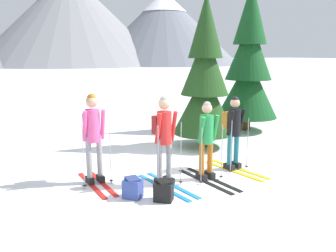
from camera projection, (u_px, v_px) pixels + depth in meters
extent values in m
plane|color=white|center=(171.00, 180.00, 7.13)|extent=(400.00, 400.00, 0.00)
cube|color=red|center=(102.00, 183.00, 6.93)|extent=(0.21, 1.57, 0.02)
cube|color=red|center=(92.00, 185.00, 6.82)|extent=(0.21, 1.57, 0.02)
cube|color=black|center=(101.00, 178.00, 7.00)|extent=(0.13, 0.27, 0.12)
cylinder|color=gray|center=(100.00, 156.00, 6.90)|extent=(0.11, 0.11, 0.86)
cube|color=black|center=(90.00, 180.00, 6.89)|extent=(0.13, 0.27, 0.12)
cylinder|color=gray|center=(89.00, 158.00, 6.79)|extent=(0.11, 0.11, 0.86)
cylinder|color=#E55193|center=(93.00, 126.00, 6.72)|extent=(0.28, 0.28, 0.64)
sphere|color=tan|center=(92.00, 102.00, 6.62)|extent=(0.23, 0.23, 0.23)
sphere|color=#B76019|center=(92.00, 98.00, 6.61)|extent=(0.17, 0.17, 0.17)
cylinder|color=#E55193|center=(103.00, 124.00, 6.75)|extent=(0.10, 0.21, 0.61)
cylinder|color=#E55193|center=(85.00, 126.00, 6.57)|extent=(0.10, 0.21, 0.61)
cylinder|color=#A5A5AD|center=(110.00, 152.00, 6.81)|extent=(0.02, 0.02, 1.29)
cylinder|color=black|center=(111.00, 180.00, 6.93)|extent=(0.07, 0.07, 0.01)
cylinder|color=#A5A5AD|center=(83.00, 156.00, 6.54)|extent=(0.02, 0.02, 1.29)
cylinder|color=black|center=(85.00, 186.00, 6.66)|extent=(0.07, 0.07, 0.01)
cube|color=maroon|center=(90.00, 123.00, 6.85)|extent=(0.27, 0.18, 0.36)
cube|color=#1E84D1|center=(172.00, 185.00, 6.83)|extent=(0.39, 1.67, 0.02)
cube|color=#1E84D1|center=(163.00, 187.00, 6.71)|extent=(0.39, 1.67, 0.02)
cube|color=black|center=(169.00, 180.00, 6.90)|extent=(0.15, 0.28, 0.12)
cylinder|color=gray|center=(169.00, 158.00, 6.80)|extent=(0.11, 0.11, 0.85)
cube|color=black|center=(160.00, 182.00, 6.77)|extent=(0.15, 0.28, 0.12)
cylinder|color=gray|center=(160.00, 160.00, 6.68)|extent=(0.11, 0.11, 0.85)
cylinder|color=red|center=(164.00, 128.00, 6.61)|extent=(0.28, 0.28, 0.64)
sphere|color=tan|center=(164.00, 104.00, 6.52)|extent=(0.23, 0.23, 0.23)
sphere|color=gray|center=(164.00, 100.00, 6.50)|extent=(0.17, 0.17, 0.17)
cylinder|color=red|center=(174.00, 126.00, 6.67)|extent=(0.12, 0.21, 0.60)
cylinder|color=red|center=(158.00, 128.00, 6.46)|extent=(0.12, 0.21, 0.60)
cylinder|color=#A5A5AD|center=(181.00, 154.00, 6.73)|extent=(0.02, 0.02, 1.27)
cylinder|color=black|center=(181.00, 182.00, 6.85)|extent=(0.07, 0.07, 0.01)
cylinder|color=#A5A5AD|center=(158.00, 159.00, 6.42)|extent=(0.02, 0.02, 1.27)
cylinder|color=black|center=(158.00, 188.00, 6.54)|extent=(0.07, 0.07, 0.01)
cube|color=maroon|center=(159.00, 125.00, 6.74)|extent=(0.28, 0.20, 0.36)
cube|color=black|center=(213.00, 179.00, 7.14)|extent=(0.33, 1.64, 0.02)
cube|color=black|center=(204.00, 181.00, 7.02)|extent=(0.33, 1.64, 0.02)
cube|color=black|center=(210.00, 175.00, 7.21)|extent=(0.15, 0.27, 0.12)
cylinder|color=#B76019|center=(210.00, 155.00, 7.12)|extent=(0.11, 0.11, 0.77)
cube|color=black|center=(201.00, 177.00, 7.09)|extent=(0.15, 0.27, 0.12)
cylinder|color=#B76019|center=(202.00, 157.00, 7.00)|extent=(0.11, 0.11, 0.77)
cylinder|color=#238C42|center=(207.00, 129.00, 6.95)|extent=(0.28, 0.28, 0.58)
sphere|color=tan|center=(207.00, 108.00, 6.86)|extent=(0.21, 0.21, 0.21)
sphere|color=gray|center=(207.00, 105.00, 6.85)|extent=(0.16, 0.16, 0.16)
cylinder|color=#238C42|center=(215.00, 128.00, 6.99)|extent=(0.11, 0.20, 0.55)
cylinder|color=#238C42|center=(202.00, 130.00, 6.80)|extent=(0.11, 0.20, 0.55)
cylinder|color=#A5A5AD|center=(222.00, 152.00, 7.05)|extent=(0.02, 0.02, 1.16)
cylinder|color=black|center=(221.00, 176.00, 7.15)|extent=(0.07, 0.07, 0.01)
cylinder|color=#A5A5AD|center=(201.00, 157.00, 6.75)|extent=(0.02, 0.02, 1.16)
cylinder|color=black|center=(201.00, 182.00, 6.86)|extent=(0.07, 0.07, 0.01)
cube|color=yellow|center=(239.00, 169.00, 7.78)|extent=(0.44, 1.64, 0.02)
cube|color=yellow|center=(232.00, 171.00, 7.65)|extent=(0.44, 1.64, 0.02)
cube|color=black|center=(236.00, 165.00, 7.85)|extent=(0.16, 0.28, 0.12)
cylinder|color=#1E6B7A|center=(236.00, 146.00, 7.76)|extent=(0.11, 0.11, 0.78)
cube|color=black|center=(229.00, 167.00, 7.71)|extent=(0.16, 0.28, 0.12)
cylinder|color=#1E6B7A|center=(230.00, 148.00, 7.63)|extent=(0.11, 0.11, 0.78)
cylinder|color=black|center=(234.00, 122.00, 7.58)|extent=(0.28, 0.28, 0.59)
sphere|color=tan|center=(235.00, 103.00, 7.49)|extent=(0.21, 0.21, 0.21)
sphere|color=black|center=(235.00, 100.00, 7.48)|extent=(0.16, 0.16, 0.16)
cylinder|color=black|center=(242.00, 121.00, 7.64)|extent=(0.12, 0.21, 0.56)
cylinder|color=black|center=(231.00, 123.00, 7.42)|extent=(0.12, 0.21, 0.56)
cylinder|color=#A5A5AD|center=(247.00, 144.00, 7.70)|extent=(0.02, 0.02, 1.18)
cylinder|color=black|center=(246.00, 166.00, 7.81)|extent=(0.07, 0.07, 0.01)
cylinder|color=#A5A5AD|center=(231.00, 148.00, 7.37)|extent=(0.02, 0.02, 1.18)
cylinder|color=black|center=(230.00, 171.00, 7.48)|extent=(0.07, 0.07, 0.01)
cube|color=#99661E|center=(228.00, 120.00, 7.70)|extent=(0.29, 0.21, 0.36)
cylinder|color=#51381E|center=(246.00, 116.00, 11.75)|extent=(0.29, 0.29, 0.94)
cone|color=#14471E|center=(248.00, 87.00, 11.55)|extent=(2.01, 2.01, 1.98)
cone|color=#14471E|center=(249.00, 49.00, 11.29)|extent=(1.53, 1.53, 1.98)
cone|color=#14471E|center=(251.00, 13.00, 11.06)|extent=(1.09, 1.09, 1.98)
cylinder|color=#51381E|center=(204.00, 133.00, 9.62)|extent=(0.25, 0.25, 0.80)
cone|color=#1E4219|center=(204.00, 103.00, 9.45)|extent=(1.71, 1.71, 1.69)
cone|color=#1E4219|center=(205.00, 63.00, 9.23)|extent=(1.31, 1.31, 1.69)
cone|color=#1E4219|center=(206.00, 25.00, 9.03)|extent=(0.93, 0.93, 1.69)
cube|color=#384C99|center=(133.00, 189.00, 6.21)|extent=(0.39, 0.40, 0.34)
cube|color=navy|center=(132.00, 179.00, 6.17)|extent=(0.22, 0.28, 0.04)
cube|color=black|center=(164.00, 192.00, 6.08)|extent=(0.40, 0.39, 0.34)
cube|color=black|center=(164.00, 181.00, 6.04)|extent=(0.22, 0.28, 0.04)
cone|color=gray|center=(71.00, 19.00, 80.04)|extent=(44.07, 44.07, 21.03)
cone|color=slate|center=(164.00, 29.00, 84.44)|extent=(36.92, 36.92, 17.49)
cone|color=white|center=(164.00, 2.00, 83.16)|extent=(11.05, 11.05, 4.99)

